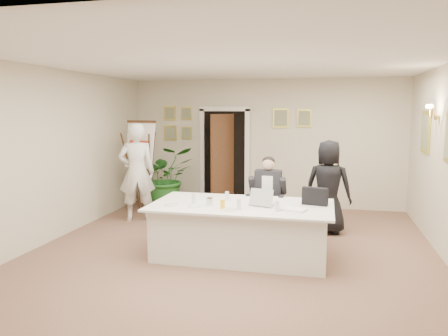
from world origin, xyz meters
TOP-DOWN VIEW (x-y plane):
  - floor at (0.00, 0.00)m, footprint 7.00×7.00m
  - ceiling at (0.00, 0.00)m, footprint 6.00×7.00m
  - wall_back at (0.00, 3.50)m, footprint 6.00×0.10m
  - wall_front at (0.00, -3.50)m, footprint 6.00×0.10m
  - wall_left at (-3.00, 0.00)m, footprint 0.10×7.00m
  - doorway at (-0.88, 3.32)m, footprint 1.14×0.86m
  - pictures_back_wall at (-0.80, 3.47)m, footprint 3.40×0.06m
  - pictures_right_wall at (2.97, 1.20)m, footprint 0.06×2.20m
  - wall_sconce at (2.90, 1.20)m, footprint 0.20×0.30m
  - conference_table at (0.16, -0.01)m, footprint 2.60×1.39m
  - seated_man at (0.41, 0.99)m, footprint 0.63×0.67m
  - flip_chart at (-2.33, 2.22)m, footprint 0.68×0.48m
  - standing_man at (-2.20, 1.60)m, footprint 0.81×0.68m
  - standing_woman at (1.38, 1.54)m, footprint 0.86×0.63m
  - potted_palm at (-2.07, 2.78)m, footprint 1.58×1.52m
  - laptop at (0.47, -0.01)m, footprint 0.43×0.44m
  - laptop_bag at (1.19, 0.17)m, footprint 0.38×0.17m
  - paper_stack at (0.93, -0.26)m, footprint 0.37×0.32m
  - plate_left at (-0.79, -0.32)m, footprint 0.27×0.27m
  - plate_mid at (-0.45, -0.34)m, footprint 0.22×0.22m
  - plate_near at (0.07, -0.43)m, footprint 0.23×0.23m
  - glass_a at (-0.52, -0.13)m, footprint 0.07×0.07m
  - glass_b at (0.19, -0.36)m, footprint 0.07×0.07m
  - glass_c at (0.71, -0.34)m, footprint 0.06×0.06m
  - glass_d at (-0.09, 0.17)m, footprint 0.07×0.07m
  - oj_glass at (-0.03, -0.40)m, footprint 0.08×0.08m
  - steel_jug at (-0.26, -0.21)m, footprint 0.11×0.11m

SIDE VIEW (x-z plane):
  - floor at x=0.00m, z-range 0.00..0.00m
  - conference_table at x=0.16m, z-range 0.01..0.78m
  - potted_palm at x=-2.07m, z-range 0.00..1.35m
  - seated_man at x=0.41m, z-range 0.00..1.38m
  - plate_left at x=-0.79m, z-range 0.78..0.79m
  - plate_mid at x=-0.45m, z-range 0.78..0.79m
  - plate_near at x=0.07m, z-range 0.78..0.79m
  - paper_stack at x=0.93m, z-range 0.78..0.81m
  - standing_woman at x=1.38m, z-range 0.00..1.62m
  - steel_jug at x=-0.26m, z-range 0.78..0.89m
  - oj_glass at x=-0.03m, z-range 0.78..0.91m
  - glass_a at x=-0.52m, z-range 0.77..0.92m
  - glass_b at x=0.19m, z-range 0.77..0.92m
  - glass_c at x=0.71m, z-range 0.77..0.92m
  - glass_d at x=-0.09m, z-range 0.77..0.92m
  - flip_chart at x=-2.33m, z-range -0.07..1.80m
  - laptop_bag at x=1.19m, z-range 0.77..1.03m
  - laptop at x=0.47m, z-range 0.77..1.05m
  - standing_man at x=-2.20m, z-range 0.00..1.88m
  - doorway at x=-0.88m, z-range -0.06..2.14m
  - wall_back at x=0.00m, z-range 0.00..2.80m
  - wall_front at x=0.00m, z-range 0.00..2.80m
  - wall_left at x=-3.00m, z-range 0.00..2.80m
  - pictures_right_wall at x=2.97m, z-range 1.35..2.15m
  - pictures_back_wall at x=-0.80m, z-range 1.45..2.25m
  - wall_sconce at x=2.90m, z-range 1.98..2.22m
  - ceiling at x=0.00m, z-range 2.79..2.81m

